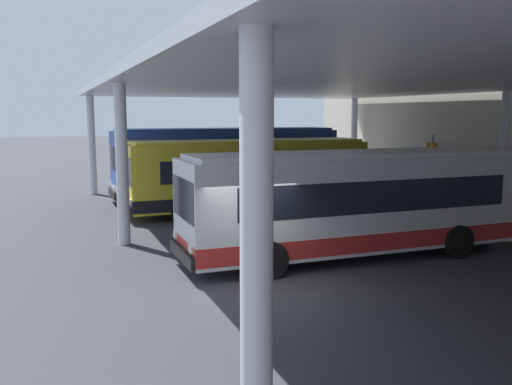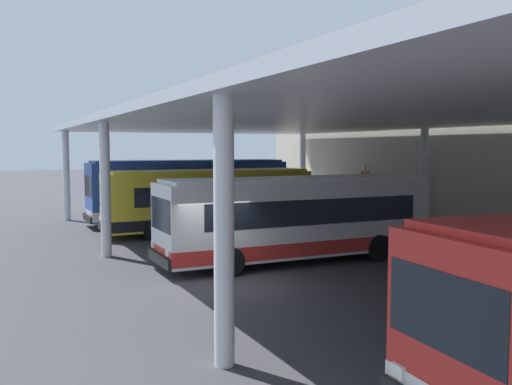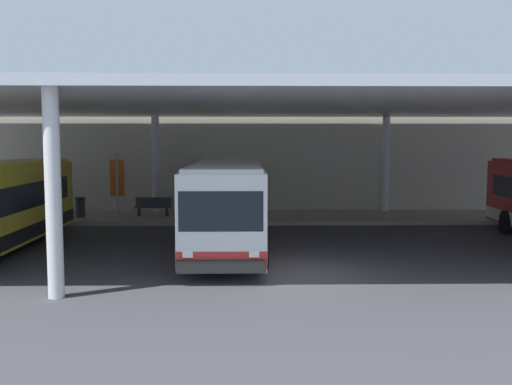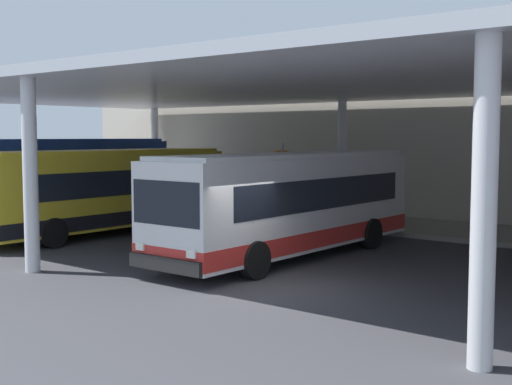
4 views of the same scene
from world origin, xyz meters
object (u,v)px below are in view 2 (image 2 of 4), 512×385
at_px(bus_middle_bay, 297,218).
at_px(trash_bin, 349,213).
at_px(bus_nearest_bay, 189,190).
at_px(banner_sign, 365,192).
at_px(bus_second_bay, 210,200).
at_px(bench_waiting, 398,220).

bearing_deg(bus_middle_bay, trash_bin, 134.87).
xyz_separation_m(bus_nearest_bay, bus_middle_bay, (12.40, 0.04, -0.19)).
height_order(bus_middle_bay, banner_sign, banner_sign).
relative_size(bus_second_bay, bench_waiting, 5.86).
relative_size(trash_bin, banner_sign, 0.31).
bearing_deg(trash_bin, banner_sign, -11.92).
distance_m(bus_nearest_bay, banner_sign, 9.92).
distance_m(bus_second_bay, bench_waiting, 9.49).
height_order(bus_nearest_bay, bench_waiting, bus_nearest_bay).
xyz_separation_m(bus_middle_bay, bench_waiting, (-4.03, 8.07, -0.99)).
xyz_separation_m(bus_nearest_bay, bench_waiting, (8.37, 8.11, -1.18)).
height_order(bus_second_bay, bench_waiting, bus_second_bay).
bearing_deg(bus_second_bay, banner_sign, 70.47).
height_order(bus_nearest_bay, bus_second_bay, bus_nearest_bay).
relative_size(bus_nearest_bay, bus_second_bay, 1.08).
distance_m(bus_second_bay, banner_sign, 8.01).
xyz_separation_m(bus_nearest_bay, banner_sign, (6.79, 7.23, 0.14)).
relative_size(bench_waiting, banner_sign, 0.56).
bearing_deg(trash_bin, bench_waiting, 7.41).
distance_m(bus_second_bay, trash_bin, 8.05).
bearing_deg(bus_nearest_bay, bus_second_bay, -4.32).
bearing_deg(bus_middle_bay, bus_nearest_bay, -179.83).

